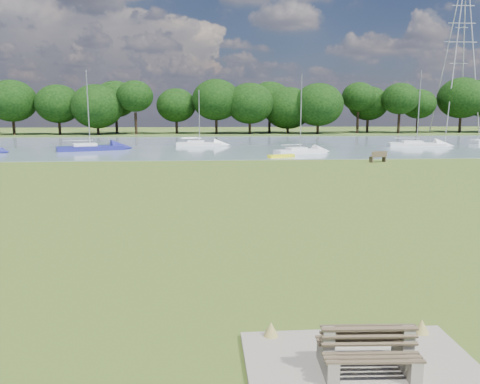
{
  "coord_description": "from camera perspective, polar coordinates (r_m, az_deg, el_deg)",
  "views": [
    {
      "loc": [
        -2.77,
        -21.35,
        4.61
      ],
      "look_at": [
        -1.35,
        -2.0,
        1.21
      ],
      "focal_mm": 35.0,
      "sensor_mm": 36.0,
      "label": 1
    }
  ],
  "objects": [
    {
      "name": "ground",
      "position": [
        22.02,
        3.11,
        -2.16
      ],
      "size": [
        220.0,
        220.0,
        0.0
      ],
      "primitive_type": "plane",
      "color": "brown"
    },
    {
      "name": "river",
      "position": [
        63.58,
        -1.71,
        5.77
      ],
      "size": [
        220.0,
        40.0,
        0.1
      ],
      "primitive_type": "cube",
      "color": "slate",
      "rests_on": "ground"
    },
    {
      "name": "far_bank",
      "position": [
        93.51,
        -2.53,
        7.1
      ],
      "size": [
        220.0,
        20.0,
        0.4
      ],
      "primitive_type": "cube",
      "color": "#4C6626",
      "rests_on": "ground"
    },
    {
      "name": "concrete_pad",
      "position": [
        9.08,
        15.16,
        -20.54
      ],
      "size": [
        4.2,
        3.2,
        0.1
      ],
      "primitive_type": "cube",
      "color": "gray",
      "rests_on": "ground"
    },
    {
      "name": "bench_pair",
      "position": [
        8.88,
        15.29,
        -18.23
      ],
      "size": [
        1.71,
        1.06,
        0.9
      ],
      "rotation": [
        0.0,
        0.0,
        -0.05
      ],
      "color": "gray",
      "rests_on": "concrete_pad"
    },
    {
      "name": "riverbank_bench",
      "position": [
        43.83,
        16.51,
        4.15
      ],
      "size": [
        1.69,
        0.93,
        1.0
      ],
      "rotation": [
        0.0,
        0.0,
        0.29
      ],
      "color": "brown",
      "rests_on": "ground"
    },
    {
      "name": "kayak",
      "position": [
        46.17,
        5.06,
        4.4
      ],
      "size": [
        2.84,
        1.79,
        0.28
      ],
      "primitive_type": "cube",
      "rotation": [
        0.0,
        0.0,
        0.43
      ],
      "color": "#F8F513",
      "rests_on": "river"
    },
    {
      "name": "pylon",
      "position": [
        104.98,
        25.32,
        16.48
      ],
      "size": [
        6.73,
        4.72,
        28.92
      ],
      "color": "#B0B0B0",
      "rests_on": "far_bank"
    },
    {
      "name": "tree_line",
      "position": [
        89.37,
        -3.96,
        10.97
      ],
      "size": [
        137.76,
        8.69,
        10.52
      ],
      "color": "black",
      "rests_on": "far_bank"
    },
    {
      "name": "sailboat_1",
      "position": [
        50.04,
        7.27,
        5.12
      ],
      "size": [
        5.89,
        3.55,
        8.26
      ],
      "rotation": [
        0.0,
        0.0,
        0.37
      ],
      "color": "white",
      "rests_on": "river"
    },
    {
      "name": "sailboat_2",
      "position": [
        60.88,
        -5.01,
        6.0
      ],
      "size": [
        6.0,
        2.21,
        7.11
      ],
      "rotation": [
        0.0,
        0.0,
        -0.1
      ],
      "color": "white",
      "rests_on": "river"
    },
    {
      "name": "sailboat_5",
      "position": [
        56.44,
        -17.88,
        5.33
      ],
      "size": [
        7.51,
        4.54,
        9.03
      ],
      "rotation": [
        0.0,
        0.0,
        0.37
      ],
      "color": "navy",
      "rests_on": "river"
    },
    {
      "name": "sailboat_6",
      "position": [
        63.53,
        20.66,
        5.6
      ],
      "size": [
        7.0,
        3.14,
        9.47
      ],
      "rotation": [
        0.0,
        0.0,
        -0.19
      ],
      "color": "white",
      "rests_on": "river"
    }
  ]
}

